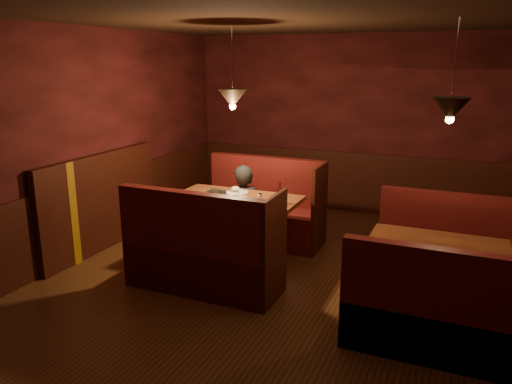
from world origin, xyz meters
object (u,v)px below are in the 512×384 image
at_px(second_bench_far, 442,256).
at_px(second_bench_near, 430,320).
at_px(second_table, 436,262).
at_px(diner_b, 218,221).
at_px(main_bench_far, 264,215).
at_px(main_bench_near, 201,259).
at_px(main_table, 235,213).
at_px(diner_a, 243,193).

height_order(second_bench_far, second_bench_near, same).
xyz_separation_m(second_table, diner_b, (-2.34, -0.14, 0.16)).
distance_m(main_bench_far, main_bench_near, 1.78).
height_order(main_table, second_bench_near, main_table).
distance_m(second_bench_near, diner_a, 3.19).
distance_m(second_bench_far, diner_a, 2.64).
xyz_separation_m(second_bench_far, diner_a, (-2.60, 0.23, 0.41)).
distance_m(main_table, main_bench_far, 0.93).
distance_m(main_bench_near, second_bench_far, 2.72).
bearing_deg(second_table, diner_b, -176.50).
bearing_deg(main_table, diner_a, 106.20).
height_order(second_bench_far, diner_b, diner_b).
bearing_deg(diner_b, second_bench_far, 23.16).
bearing_deg(main_table, second_bench_far, 8.97).
bearing_deg(main_table, second_bench_near, -26.22).
distance_m(main_table, diner_a, 0.64).
relative_size(main_bench_far, second_bench_near, 1.18).
relative_size(second_bench_far, diner_b, 1.02).
height_order(second_table, diner_a, diner_a).
height_order(main_bench_far, second_bench_far, main_bench_far).
bearing_deg(diner_b, main_table, 97.35).
relative_size(main_bench_far, main_bench_near, 1.00).
relative_size(main_table, second_bench_far, 1.07).
height_order(main_table, main_bench_far, main_bench_far).
xyz_separation_m(second_table, second_bench_far, (0.03, 0.79, -0.22)).
xyz_separation_m(main_bench_near, second_bench_near, (2.41, -0.30, -0.04)).
xyz_separation_m(second_table, second_bench_near, (0.03, -0.79, -0.22)).
distance_m(main_table, second_bench_near, 2.72).
height_order(main_bench_near, second_table, main_bench_near).
bearing_deg(main_bench_far, main_bench_near, -90.00).
height_order(second_table, second_bench_near, second_bench_near).
relative_size(main_table, second_table, 1.19).
bearing_deg(second_table, main_bench_near, -168.48).
bearing_deg(main_bench_far, second_bench_far, -11.83).
bearing_deg(second_table, diner_a, 158.45).
bearing_deg(main_bench_far, diner_a, -124.97).
height_order(second_table, second_bench_far, second_bench_far).
bearing_deg(diner_a, second_bench_far, 154.95).
relative_size(main_table, second_bench_near, 1.07).
bearing_deg(second_bench_near, diner_a, 145.26).
bearing_deg(diner_a, main_bench_far, -145.03).
distance_m(main_table, main_bench_near, 0.93).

